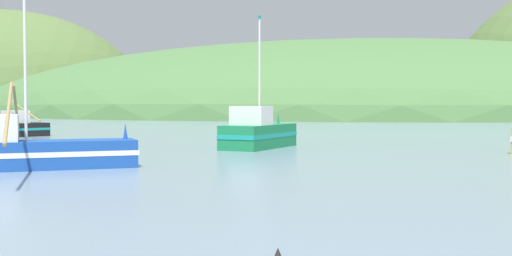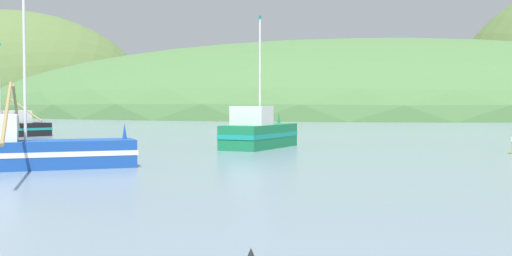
{
  "view_description": "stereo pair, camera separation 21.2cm",
  "coord_description": "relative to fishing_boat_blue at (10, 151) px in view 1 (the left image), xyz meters",
  "views": [
    {
      "loc": [
        7.96,
        0.48,
        2.68
      ],
      "look_at": [
        2.75,
        33.2,
        1.4
      ],
      "focal_mm": 42.97,
      "sensor_mm": 36.0,
      "label": 1
    },
    {
      "loc": [
        8.17,
        0.52,
        2.68
      ],
      "look_at": [
        2.75,
        33.2,
        1.4
      ],
      "focal_mm": 42.97,
      "sensor_mm": 36.0,
      "label": 2
    }
  ],
  "objects": [
    {
      "name": "hill_mid_right",
      "position": [
        -132.64,
        216.48,
        -0.77
      ],
      "size": [
        124.33,
        99.46,
        84.55
      ],
      "primitive_type": "ellipsoid",
      "color": "#516B38",
      "rests_on": "ground"
    },
    {
      "name": "fishing_boat_green",
      "position": [
        8.13,
        13.94,
        0.15
      ],
      "size": [
        4.15,
        6.79,
        8.11
      ],
      "rotation": [
        0.0,
        0.0,
        1.27
      ],
      "color": "#197A47",
      "rests_on": "ground"
    },
    {
      "name": "hill_far_center",
      "position": [
        12.74,
        152.53,
        -0.77
      ],
      "size": [
        207.14,
        165.71,
        39.07
      ],
      "primitive_type": "ellipsoid",
      "color": "#47703D",
      "rests_on": "ground"
    },
    {
      "name": "fishing_boat_black",
      "position": [
        -14.51,
        23.26,
        -0.03
      ],
      "size": [
        10.42,
        7.47,
        7.67
      ],
      "rotation": [
        0.0,
        0.0,
        4.14
      ],
      "color": "black",
      "rests_on": "ground"
    },
    {
      "name": "fishing_boat_blue",
      "position": [
        0.0,
        0.0,
        0.0
      ],
      "size": [
        9.72,
        12.97,
        7.44
      ],
      "rotation": [
        0.0,
        0.0,
        0.5
      ],
      "color": "#19479E",
      "rests_on": "ground"
    }
  ]
}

